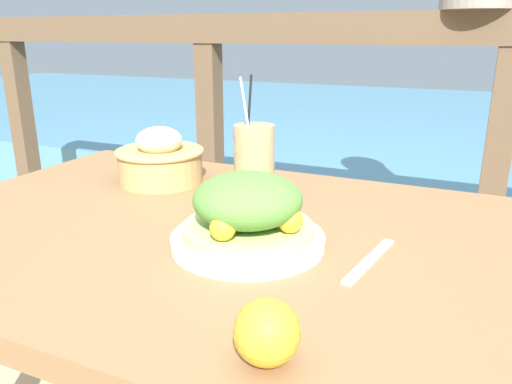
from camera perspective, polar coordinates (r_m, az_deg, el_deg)
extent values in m
cube|color=olive|center=(0.91, -3.82, -5.21)|extent=(1.23, 0.82, 0.04)
cube|color=olive|center=(1.62, -15.31, -9.80)|extent=(0.06, 0.06, 0.71)
cube|color=brown|center=(1.55, 9.91, 17.95)|extent=(2.80, 0.08, 0.09)
cube|color=brown|center=(2.39, -24.52, 2.51)|extent=(0.07, 0.07, 1.06)
cube|color=brown|center=(1.82, -5.05, -0.31)|extent=(0.07, 0.07, 1.06)
cube|color=brown|center=(1.60, 24.72, -4.44)|extent=(0.07, 0.07, 1.06)
cube|color=teal|center=(4.11, 18.30, 4.95)|extent=(12.00, 4.00, 0.48)
cylinder|color=silver|center=(0.82, -0.93, -5.52)|extent=(0.25, 0.25, 0.02)
cylinder|color=#B7D17A|center=(0.82, -0.93, -4.30)|extent=(0.21, 0.21, 0.02)
ellipsoid|color=#568E38|center=(0.80, -0.95, -0.88)|extent=(0.18, 0.18, 0.08)
sphere|color=#F9A328|center=(0.77, 3.94, -3.28)|extent=(0.04, 0.04, 0.04)
sphere|color=#F9A328|center=(0.87, 0.70, -0.78)|extent=(0.04, 0.04, 0.04)
sphere|color=#F9A328|center=(0.86, -4.67, -1.23)|extent=(0.04, 0.04, 0.04)
sphere|color=#F9A328|center=(0.75, -3.82, -4.12)|extent=(0.04, 0.04, 0.04)
cylinder|color=tan|center=(1.06, -0.22, 3.61)|extent=(0.09, 0.09, 0.15)
cylinder|color=black|center=(1.05, -0.91, 7.31)|extent=(0.01, 0.05, 0.22)
cylinder|color=white|center=(1.04, -0.84, 7.09)|extent=(0.06, 0.04, 0.21)
cylinder|color=tan|center=(1.19, -10.85, 2.95)|extent=(0.19, 0.19, 0.08)
torus|color=tan|center=(1.18, -10.95, 4.58)|extent=(0.21, 0.21, 0.01)
ellipsoid|color=beige|center=(1.17, -11.02, 5.78)|extent=(0.11, 0.11, 0.06)
cube|color=silver|center=(0.79, 12.86, -7.63)|extent=(0.04, 0.18, 0.00)
sphere|color=#F9A328|center=(0.54, 1.25, -15.76)|extent=(0.07, 0.07, 0.07)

